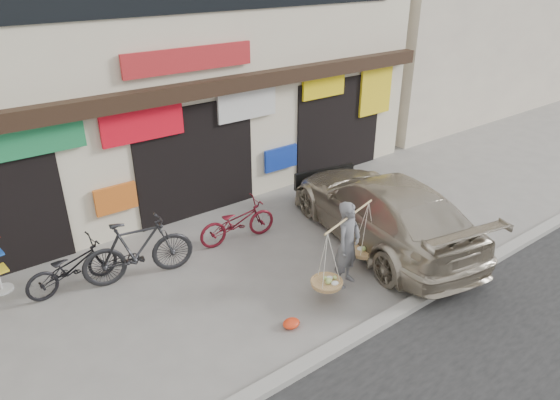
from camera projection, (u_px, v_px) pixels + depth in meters
ground at (287, 280)px, 9.69m from camera, size 70.00×70.00×0.00m
kerb at (361, 334)px, 8.22m from camera, size 70.00×0.25×0.12m
shophouse_block at (136, 52)px, 12.79m from camera, size 14.00×6.32×7.00m
neighbor_east at (444, 22)px, 20.56m from camera, size 12.00×7.00×6.40m
street_vendor at (347, 247)px, 9.25m from camera, size 1.87×0.94×1.72m
bike_0 at (72, 266)px, 9.29m from camera, size 1.80×0.80×0.91m
bike_1 at (138, 249)px, 9.49m from camera, size 2.18×0.99×1.27m
bike_2 at (237, 222)px, 10.84m from camera, size 1.82×0.80×0.93m
suv at (381, 209)px, 10.76m from camera, size 3.07×5.48×1.50m
red_bag at (291, 323)px, 8.44m from camera, size 0.31×0.25×0.14m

